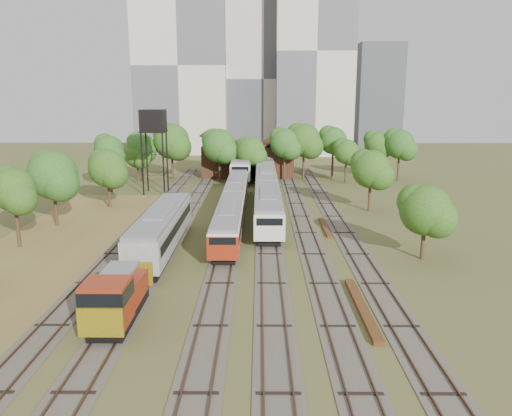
{
  "coord_description": "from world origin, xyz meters",
  "views": [
    {
      "loc": [
        1.05,
        -32.96,
        14.2
      ],
      "look_at": [
        0.69,
        18.67,
        2.5
      ],
      "focal_mm": 35.0,
      "sensor_mm": 36.0,
      "label": 1
    }
  ],
  "objects_px": {
    "railcar_red_set": "(233,204)",
    "railcar_green_set": "(266,182)",
    "shunter_locomotive": "(116,299)",
    "water_tower": "(153,123)"
  },
  "relations": [
    {
      "from": "railcar_red_set",
      "to": "railcar_green_set",
      "type": "distance_m",
      "value": 14.66
    },
    {
      "from": "railcar_red_set",
      "to": "railcar_green_set",
      "type": "bearing_deg",
      "value": 74.16
    },
    {
      "from": "shunter_locomotive",
      "to": "railcar_red_set",
      "type": "bearing_deg",
      "value": 77.7
    },
    {
      "from": "railcar_red_set",
      "to": "water_tower",
      "type": "bearing_deg",
      "value": 127.98
    },
    {
      "from": "water_tower",
      "to": "railcar_green_set",
      "type": "bearing_deg",
      "value": -5.61
    },
    {
      "from": "shunter_locomotive",
      "to": "water_tower",
      "type": "height_order",
      "value": "water_tower"
    },
    {
      "from": "railcar_green_set",
      "to": "shunter_locomotive",
      "type": "distance_m",
      "value": 42.81
    },
    {
      "from": "water_tower",
      "to": "shunter_locomotive",
      "type": "bearing_deg",
      "value": -81.77
    },
    {
      "from": "shunter_locomotive",
      "to": "railcar_green_set",
      "type": "bearing_deg",
      "value": 76.49
    },
    {
      "from": "railcar_green_set",
      "to": "water_tower",
      "type": "height_order",
      "value": "water_tower"
    }
  ]
}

